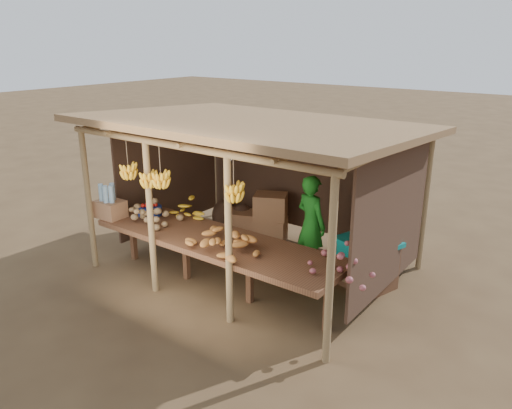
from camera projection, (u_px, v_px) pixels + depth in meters
The scene contains 13 objects.
ground at pixel (256, 267), 7.98m from camera, with size 60.00×60.00×0.00m, color brown.
stall_structure at pixel (255, 148), 7.38m from camera, with size 4.70×3.50×2.43m.
counter at pixel (216, 243), 7.02m from camera, with size 3.90×1.05×0.80m.
potato_heap at pixel (150, 208), 7.67m from camera, with size 0.96×0.58×0.36m, color #96764D, non-canonical shape.
sweet_potato_heap at pixel (223, 238), 6.53m from camera, with size 1.05×0.63×0.36m, color #B6702F, non-canonical shape.
onion_heap at pixel (340, 259), 5.93m from camera, with size 0.86×0.52×0.36m, color #AB5358, non-canonical shape.
banana_pile at pixel (187, 206), 7.80m from camera, with size 0.51×0.31×0.34m, color yellow, non-canonical shape.
tomato_basin at pixel (150, 210), 7.92m from camera, with size 0.38×0.38×0.20m.
bottle_box at pixel (110, 205), 7.77m from camera, with size 0.44×0.35×0.54m.
vendor at pixel (311, 224), 7.60m from camera, with size 0.56×0.37×1.55m, color #1A781D.
tarp_crate at pixel (366, 261), 7.25m from camera, with size 0.96×0.88×0.95m.
carton_stack at pixel (261, 220), 8.90m from camera, with size 1.29×0.62×0.89m.
burlap_sacks at pixel (233, 216), 9.45m from camera, with size 0.90×0.47×0.64m.
Camera 1 is at (4.32, -5.82, 3.47)m, focal length 35.00 mm.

